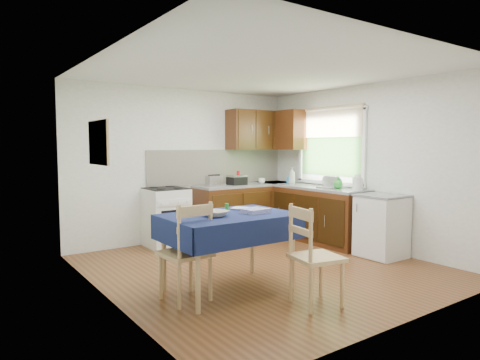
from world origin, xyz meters
TOP-DOWN VIEW (x-y plane):
  - floor at (0.00, 0.00)m, footprint 4.20×4.20m
  - ceiling at (0.00, 0.00)m, footprint 4.00×4.20m
  - wall_back at (0.00, 2.10)m, footprint 4.00×0.02m
  - wall_front at (0.00, -2.10)m, footprint 4.00×0.02m
  - wall_left at (-2.00, 0.00)m, footprint 0.02×4.20m
  - wall_right at (2.00, 0.00)m, footprint 0.02×4.20m
  - base_cabinets at (1.36, 1.26)m, footprint 1.90×2.30m
  - worktop_back at (1.05, 1.80)m, footprint 1.90×0.60m
  - worktop_right at (1.70, 0.65)m, footprint 0.60×1.70m
  - worktop_corner at (1.70, 1.80)m, footprint 0.60×0.60m
  - splashback at (0.65, 2.08)m, footprint 2.70×0.02m
  - upper_cabinets at (1.52, 1.80)m, footprint 1.20×0.85m
  - stove at (-0.50, 1.80)m, footprint 0.60×0.61m
  - window at (1.97, 0.70)m, footprint 0.04×1.48m
  - fridge at (1.70, -0.55)m, footprint 0.58×0.60m
  - corkboard at (-1.97, 0.30)m, footprint 0.04×0.62m
  - dining_table at (-0.85, -0.49)m, footprint 1.38×0.93m
  - chair_far at (-1.36, -0.52)m, footprint 0.48×0.48m
  - chair_near at (-0.42, -1.32)m, footprint 0.52×0.52m
  - toaster at (0.33, 1.71)m, footprint 0.26×0.16m
  - sandwich_press at (0.81, 1.74)m, footprint 0.29×0.25m
  - sauce_bottle at (0.83, 1.74)m, footprint 0.05×0.05m
  - yellow_packet at (1.00, 1.95)m, footprint 0.12×0.09m
  - dish_rack at (1.74, 0.43)m, footprint 0.40×0.31m
  - kettle at (1.75, -0.07)m, footprint 0.15×0.15m
  - cup at (1.31, 1.69)m, footprint 0.15×0.15m
  - soap_bottle_a at (1.63, 1.26)m, footprint 0.13×0.13m
  - soap_bottle_b at (1.70, 1.40)m, footprint 0.11×0.11m
  - soap_bottle_c at (1.69, 0.26)m, footprint 0.18×0.18m
  - plate_bowl at (-1.03, -0.53)m, footprint 0.31×0.31m
  - book at (-0.59, -0.34)m, footprint 0.28×0.30m
  - spice_jar at (-0.76, -0.31)m, footprint 0.04×0.04m
  - tea_towel at (-0.57, -0.59)m, footprint 0.30×0.25m

SIDE VIEW (x-z plane):
  - floor at x=0.00m, z-range 0.00..0.00m
  - base_cabinets at x=1.36m, z-range 0.00..0.86m
  - fridge at x=1.70m, z-range 0.00..0.88m
  - stove at x=-0.50m, z-range 0.00..0.92m
  - chair_near at x=-0.42m, z-range 0.03..1.02m
  - chair_far at x=-1.36m, z-range 0.03..1.04m
  - dining_table at x=-0.85m, z-range 0.31..1.15m
  - book at x=-0.59m, z-range 0.84..0.85m
  - tea_towel at x=-0.57m, z-range 0.84..0.89m
  - plate_bowl at x=-1.03m, z-range 0.84..0.90m
  - worktop_back at x=1.05m, z-range 0.86..0.90m
  - worktop_right at x=1.70m, z-range 0.86..0.90m
  - worktop_corner at x=1.70m, z-range 0.86..0.90m
  - spice_jar at x=-0.76m, z-range 0.84..0.93m
  - dish_rack at x=1.74m, z-range 0.83..1.02m
  - cup at x=1.31m, z-range 0.90..0.99m
  - yellow_packet at x=1.00m, z-range 0.90..1.04m
  - sandwich_press at x=0.81m, z-range 0.90..1.06m
  - soap_bottle_b at x=1.70m, z-range 0.90..1.07m
  - toaster at x=0.33m, z-range 0.89..1.09m
  - soap_bottle_c at x=1.69m, z-range 0.90..1.08m
  - kettle at x=1.75m, z-range 0.89..1.14m
  - sauce_bottle at x=0.83m, z-range 0.90..1.14m
  - soap_bottle_a at x=1.63m, z-range 0.90..1.19m
  - splashback at x=0.65m, z-range 0.90..1.50m
  - wall_back at x=0.00m, z-range 0.00..2.50m
  - wall_front at x=0.00m, z-range 0.00..2.50m
  - wall_left at x=-2.00m, z-range 0.00..2.50m
  - wall_right at x=2.00m, z-range 0.00..2.50m
  - corkboard at x=-1.97m, z-range 1.36..1.83m
  - window at x=1.97m, z-range 1.02..2.28m
  - upper_cabinets at x=1.52m, z-range 1.50..2.20m
  - ceiling at x=0.00m, z-range 2.49..2.51m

